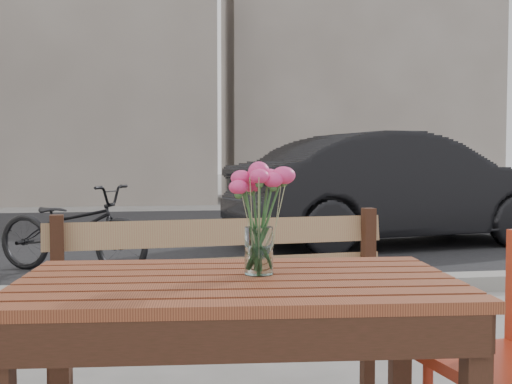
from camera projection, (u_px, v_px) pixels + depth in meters
street at (193, 254)px, 6.78m from camera, size 30.00×8.12×0.12m
backdrop_buildings at (176, 55)px, 15.83m from camera, size 15.50×4.00×8.00m
main_table at (238, 322)px, 1.72m from camera, size 1.22×0.77×0.72m
main_bench at (227, 294)px, 2.46m from camera, size 1.40×0.54×0.85m
main_vase at (259, 205)px, 1.76m from camera, size 0.17×0.17×0.31m
parked_car at (399, 189)px, 7.67m from camera, size 4.24×2.12×1.34m
bicycle at (72, 228)px, 5.81m from camera, size 1.61×1.17×0.80m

